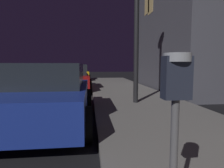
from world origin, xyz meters
name	(u,v)px	position (x,y,z in m)	size (l,w,h in m)	color
parking_meter	(176,99)	(4.46, 0.33, 1.15)	(0.19, 0.19, 1.32)	#59595B
car_blue	(47,94)	(2.85, 3.73, 0.71)	(2.13, 4.08, 1.43)	navy
car_red	(71,78)	(2.85, 9.63, 0.72)	(2.25, 4.33, 1.43)	maroon
car_yellow_cab	(78,73)	(2.85, 16.02, 0.70)	(2.16, 4.37, 1.43)	gold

